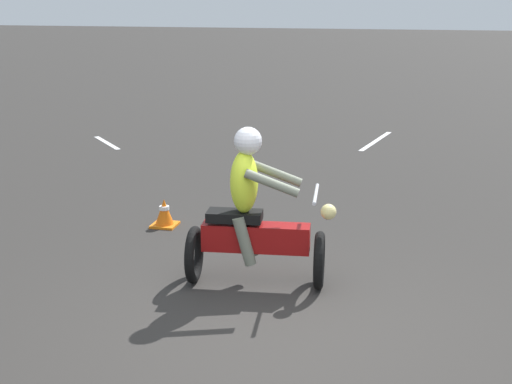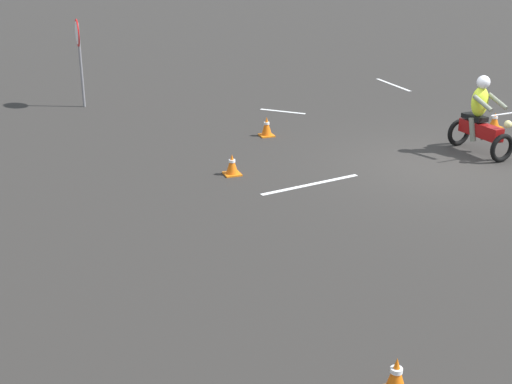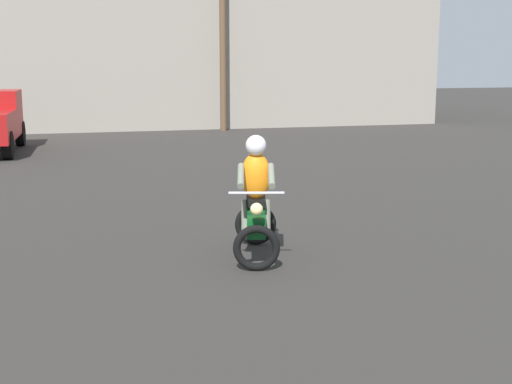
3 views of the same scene
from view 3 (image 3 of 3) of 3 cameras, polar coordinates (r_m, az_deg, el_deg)
name	(u,v)px [view 3 (image 3 of 3)]	position (r m, az deg, el deg)	size (l,w,h in m)	color
motorcycle_rider_background	(256,204)	(9.62, 0.00, -0.98)	(0.95, 1.56, 1.66)	black
building_backdrop	(114,33)	(32.40, -11.33, 12.39)	(25.06, 11.60, 7.50)	gray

